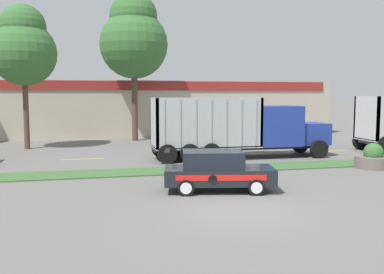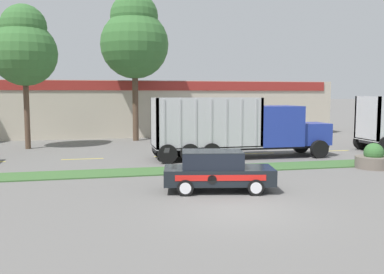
{
  "view_description": "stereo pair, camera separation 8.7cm",
  "coord_description": "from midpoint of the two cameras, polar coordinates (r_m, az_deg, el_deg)",
  "views": [
    {
      "loc": [
        -4.53,
        -12.96,
        3.78
      ],
      "look_at": [
        0.27,
        7.71,
        1.65
      ],
      "focal_mm": 40.0,
      "sensor_mm": 36.0,
      "label": 1
    },
    {
      "loc": [
        -4.45,
        -12.98,
        3.78
      ],
      "look_at": [
        0.27,
        7.71,
        1.65
      ],
      "focal_mm": 40.0,
      "sensor_mm": 36.0,
      "label": 2
    }
  ],
  "objects": [
    {
      "name": "ground_plane",
      "position": [
        14.23,
        6.11,
        -9.69
      ],
      "size": [
        600.0,
        600.0,
        0.0
      ],
      "primitive_type": "plane",
      "color": "slate"
    },
    {
      "name": "tree_behind_left",
      "position": [
        35.34,
        -7.6,
        12.96
      ],
      "size": [
        5.44,
        5.44,
        11.82
      ],
      "color": "brown",
      "rests_on": "ground_plane"
    },
    {
      "name": "centre_line_4",
      "position": [
        26.22,
        -2.4,
        -2.55
      ],
      "size": [
        2.4,
        0.14,
        0.01
      ],
      "primitive_type": "cube",
      "color": "yellow",
      "rests_on": "ground_plane"
    },
    {
      "name": "grass_verge",
      "position": [
        21.28,
        -0.46,
        -4.41
      ],
      "size": [
        120.0,
        2.11,
        0.06
      ],
      "primitive_type": "cube",
      "color": "#3D6633",
      "rests_on": "ground_plane"
    },
    {
      "name": "tree_behind_right",
      "position": [
        31.71,
        -21.38,
        11.09
      ],
      "size": [
        4.39,
        4.39,
        9.82
      ],
      "color": "brown",
      "rests_on": "ground_plane"
    },
    {
      "name": "store_building_backdrop",
      "position": [
        43.24,
        -4.8,
        3.99
      ],
      "size": [
        31.82,
        12.1,
        4.95
      ],
      "color": "#BCB29E",
      "rests_on": "ground_plane"
    },
    {
      "name": "rally_car",
      "position": [
        16.76,
        3.44,
        -4.47
      ],
      "size": [
        4.49,
        2.51,
        1.62
      ],
      "color": "black",
      "rests_on": "ground_plane"
    },
    {
      "name": "centre_line_6",
      "position": [
        30.09,
        18.28,
        -1.77
      ],
      "size": [
        2.4,
        0.14,
        0.01
      ],
      "primitive_type": "cube",
      "color": "yellow",
      "rests_on": "ground_plane"
    },
    {
      "name": "centre_line_5",
      "position": [
        27.7,
        8.66,
        -2.17
      ],
      "size": [
        2.4,
        0.14,
        0.01
      ],
      "primitive_type": "cube",
      "color": "yellow",
      "rests_on": "ground_plane"
    },
    {
      "name": "centre_line_3",
      "position": [
        25.8,
        -14.29,
        -2.86
      ],
      "size": [
        2.4,
        0.14,
        0.01
      ],
      "primitive_type": "cube",
      "color": "yellow",
      "rests_on": "ground_plane"
    },
    {
      "name": "stone_planter",
      "position": [
        23.81,
        23.14,
        -2.73
      ],
      "size": [
        1.81,
        1.81,
        1.3
      ],
      "color": "#6B6056",
      "rests_on": "ground_plane"
    },
    {
      "name": "dump_truck_lead",
      "position": [
        25.83,
        8.58,
        0.89
      ],
      "size": [
        10.74,
        2.66,
        3.58
      ],
      "color": "black",
      "rests_on": "ground_plane"
    }
  ]
}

